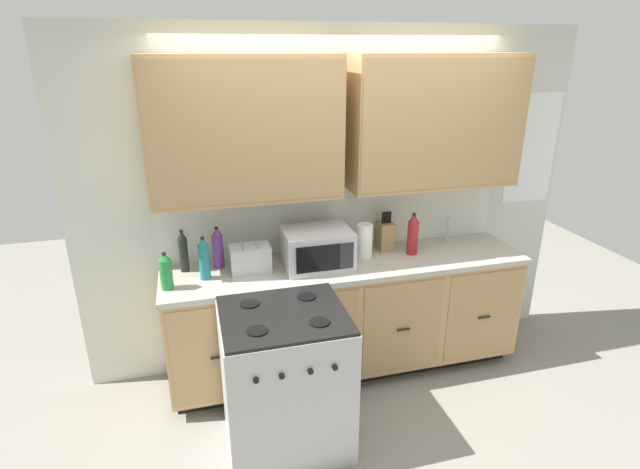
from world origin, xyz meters
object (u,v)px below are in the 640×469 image
(microwave, at_px, (317,248))
(bottle_teal, at_px, (204,259))
(stove_range, at_px, (285,379))
(bottle_dark, at_px, (183,251))
(bottle_red, at_px, (413,234))
(toaster, at_px, (250,259))
(knife_block, at_px, (385,235))
(bottle_green, at_px, (166,271))
(bottle_violet, at_px, (218,248))
(paper_towel_roll, at_px, (365,241))

(microwave, xyz_separation_m, bottle_teal, (-0.79, 0.00, 0.01))
(stove_range, distance_m, bottle_teal, 0.97)
(bottle_dark, bearing_deg, bottle_teal, -51.15)
(bottle_teal, height_order, bottle_red, bottle_red)
(toaster, xyz_separation_m, knife_block, (1.07, 0.14, 0.02))
(stove_range, bearing_deg, bottle_green, 141.65)
(knife_block, distance_m, bottle_green, 1.66)
(knife_block, relative_size, bottle_red, 0.95)
(microwave, distance_m, bottle_red, 0.76)
(microwave, relative_size, bottle_violet, 1.57)
(knife_block, relative_size, bottle_green, 1.21)
(paper_towel_roll, bearing_deg, bottle_teal, -176.43)
(stove_range, distance_m, toaster, 0.87)
(bottle_teal, bearing_deg, microwave, -0.31)
(knife_block, height_order, paper_towel_roll, knife_block)
(bottle_dark, height_order, bottle_red, bottle_red)
(bottle_dark, relative_size, bottle_green, 1.20)
(toaster, xyz_separation_m, bottle_red, (1.23, -0.00, 0.06))
(bottle_teal, relative_size, bottle_violet, 1.00)
(toaster, bearing_deg, microwave, -5.11)
(stove_range, bearing_deg, bottle_teal, 124.14)
(bottle_teal, bearing_deg, bottle_green, -160.27)
(bottle_red, distance_m, bottle_green, 1.80)
(bottle_teal, height_order, bottle_green, bottle_teal)
(knife_block, xyz_separation_m, bottle_red, (0.16, -0.14, 0.04))
(paper_towel_roll, bearing_deg, bottle_red, -6.10)
(stove_range, height_order, bottle_dark, bottle_dark)
(paper_towel_roll, height_order, bottle_green, paper_towel_roll)
(stove_range, relative_size, bottle_violet, 3.10)
(bottle_teal, height_order, bottle_violet, same)
(bottle_dark, height_order, bottle_violet, same)
(toaster, distance_m, paper_towel_roll, 0.86)
(paper_towel_roll, relative_size, bottle_teal, 0.85)
(microwave, relative_size, bottle_teal, 1.57)
(knife_block, relative_size, bottle_teal, 1.01)
(knife_block, xyz_separation_m, paper_towel_roll, (-0.21, -0.10, 0.01))
(bottle_red, bearing_deg, stove_range, -149.99)
(stove_range, bearing_deg, bottle_violet, 111.88)
(toaster, relative_size, bottle_red, 0.86)
(microwave, distance_m, paper_towel_roll, 0.40)
(bottle_dark, distance_m, bottle_red, 1.69)
(stove_range, bearing_deg, paper_towel_roll, 42.38)
(bottle_red, xyz_separation_m, bottle_violet, (-1.45, 0.13, -0.01))
(microwave, xyz_separation_m, bottle_red, (0.76, 0.04, 0.02))
(stove_range, xyz_separation_m, toaster, (-0.10, 0.66, 0.56))
(toaster, xyz_separation_m, bottle_green, (-0.56, -0.13, 0.03))
(microwave, relative_size, knife_block, 1.55)
(bottle_violet, bearing_deg, bottle_dark, -179.67)
(stove_range, bearing_deg, microwave, 58.93)
(bottle_dark, relative_size, bottle_violet, 1.00)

